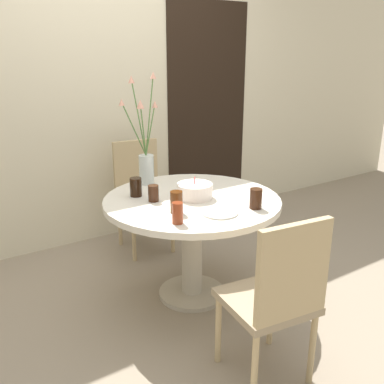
{
  "coord_description": "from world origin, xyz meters",
  "views": [
    {
      "loc": [
        -1.43,
        -2.16,
        1.59
      ],
      "look_at": [
        0.0,
        0.0,
        0.75
      ],
      "focal_mm": 40.0,
      "sensor_mm": 36.0,
      "label": 1
    }
  ],
  "objects": [
    {
      "name": "dining_table",
      "position": [
        0.0,
        0.0,
        0.57
      ],
      "size": [
        1.13,
        1.13,
        0.71
      ],
      "color": "silver",
      "rests_on": "ground_plane"
    },
    {
      "name": "chair_right_flank",
      "position": [
        0.09,
        0.91,
        0.51
      ],
      "size": [
        0.44,
        0.44,
        0.9
      ],
      "rotation": [
        0.0,
        0.0,
        -0.1
      ],
      "color": "#9E896B",
      "rests_on": "ground_plane"
    },
    {
      "name": "wall_back",
      "position": [
        0.0,
        1.3,
        1.3
      ],
      "size": [
        8.0,
        0.05,
        2.6
      ],
      "color": "beige",
      "rests_on": "ground_plane"
    },
    {
      "name": "drink_glass_4",
      "position": [
        -0.28,
        0.23,
        0.77
      ],
      "size": [
        0.08,
        0.08,
        0.12
      ],
      "color": "black",
      "rests_on": "dining_table"
    },
    {
      "name": "flower_vase",
      "position": [
        -0.1,
        0.44,
        0.91
      ],
      "size": [
        0.29,
        0.23,
        0.76
      ],
      "color": "silver",
      "rests_on": "dining_table"
    },
    {
      "name": "drink_glass_0",
      "position": [
        -0.3,
        -0.31,
        0.76
      ],
      "size": [
        0.06,
        0.06,
        0.12
      ],
      "color": "maroon",
      "rests_on": "dining_table"
    },
    {
      "name": "ground_plane",
      "position": [
        0.0,
        0.0,
        0.0
      ],
      "size": [
        16.0,
        16.0,
        0.0
      ],
      "primitive_type": "plane",
      "color": "gray"
    },
    {
      "name": "drink_glass_3",
      "position": [
        0.21,
        -0.37,
        0.77
      ],
      "size": [
        0.07,
        0.07,
        0.12
      ],
      "color": "#33190C",
      "rests_on": "dining_table"
    },
    {
      "name": "chair_left_flank",
      "position": [
        -0.12,
        -0.9,
        0.51
      ],
      "size": [
        0.45,
        0.45,
        0.9
      ],
      "rotation": [
        0.0,
        0.0,
        3.01
      ],
      "color": "#9E896B",
      "rests_on": "ground_plane"
    },
    {
      "name": "drink_glass_1",
      "position": [
        -0.22,
        -0.17,
        0.77
      ],
      "size": [
        0.07,
        0.07,
        0.13
      ],
      "color": "#51280F",
      "rests_on": "dining_table"
    },
    {
      "name": "drink_glass_2",
      "position": [
        -0.23,
        0.08,
        0.76
      ],
      "size": [
        0.07,
        0.07,
        0.1
      ],
      "color": "#33190C",
      "rests_on": "dining_table"
    },
    {
      "name": "doorway_panel",
      "position": [
        1.03,
        1.27,
        1.02
      ],
      "size": [
        0.9,
        0.01,
        2.05
      ],
      "color": "black",
      "rests_on": "ground_plane"
    },
    {
      "name": "side_plate",
      "position": [
        -0.02,
        -0.32,
        0.71
      ],
      "size": [
        0.21,
        0.21,
        0.01
      ],
      "color": "silver",
      "rests_on": "dining_table"
    },
    {
      "name": "birthday_cake",
      "position": [
        0.02,
        -0.01,
        0.75
      ],
      "size": [
        0.23,
        0.23,
        0.14
      ],
      "color": "white",
      "rests_on": "dining_table"
    }
  ]
}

